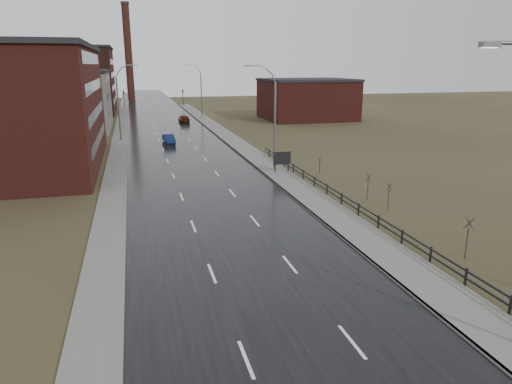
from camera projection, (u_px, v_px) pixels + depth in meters
road at (174, 140)px, 70.74m from camera, size 14.00×300.00×0.06m
sidewalk_right at (275, 172)px, 49.62m from camera, size 3.20×180.00×0.18m
curb_right at (262, 173)px, 49.24m from camera, size 0.16×180.00×0.18m
sidewalk_left at (120, 142)px, 68.69m from camera, size 2.40×260.00×0.12m
warehouse_mid at (62, 100)px, 81.60m from camera, size 16.32×20.40×10.50m
warehouse_far at (56, 80)px, 107.58m from camera, size 26.52×24.48×15.50m
building_right at (307, 99)px, 97.63m from camera, size 18.36×16.32×8.50m
smokestack at (128, 52)px, 148.81m from camera, size 2.70×2.70×30.70m
streetlight_right_mid at (272, 118)px, 48.97m from camera, size 3.36×0.28×11.35m
streetlight_left at (120, 102)px, 69.12m from camera, size 3.36×0.28×11.35m
streetlight_right_far at (200, 91)px, 99.21m from camera, size 3.36×0.28×11.35m
guardrail at (363, 211)px, 34.35m from camera, size 0.10×53.05×1.10m
shrub_c at (468, 237)px, 27.20m from camera, size 0.63×0.67×2.68m
shrub_d at (389, 196)px, 36.41m from camera, size 0.55×0.58×2.31m
shrub_e at (368, 186)px, 39.37m from camera, size 0.56×0.59×2.34m
shrub_f at (320, 165)px, 49.04m from camera, size 0.41×0.43×1.71m
billboard at (282, 159)px, 48.62m from camera, size 1.93×0.17×2.42m
traffic_light_left at (123, 91)px, 123.34m from camera, size 0.58×2.73×5.30m
traffic_light_right at (183, 90)px, 127.33m from camera, size 0.58×2.73×5.30m
car_near at (169, 140)px, 67.00m from camera, size 1.73×4.36×1.41m
car_far at (184, 119)px, 92.28m from camera, size 2.00×4.72×1.59m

